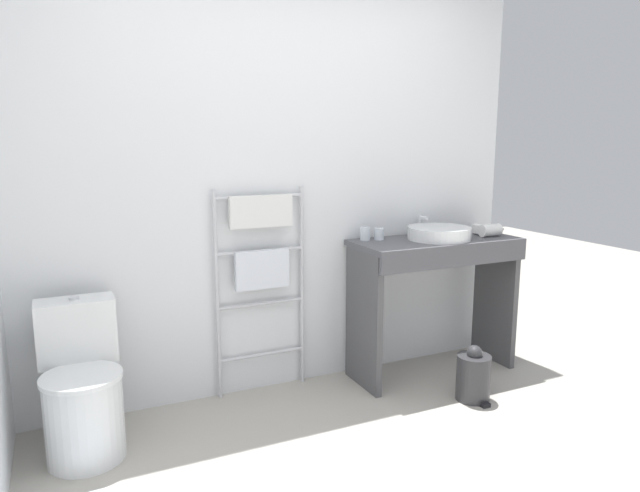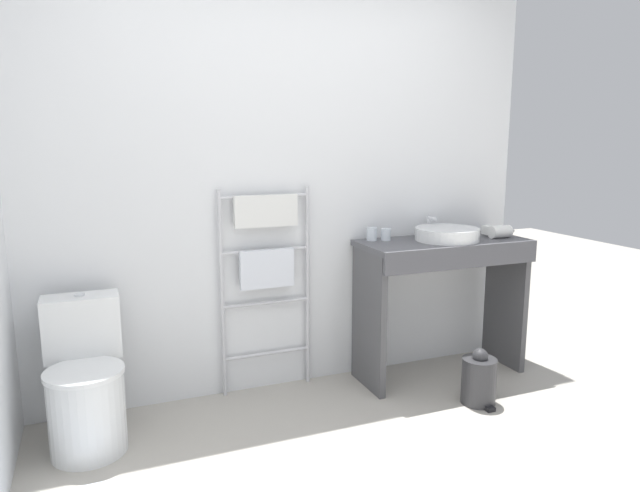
# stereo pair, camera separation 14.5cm
# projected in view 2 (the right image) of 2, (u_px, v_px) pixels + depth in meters

# --- Properties ---
(wall_back) EXTENTS (3.23, 0.12, 2.68)m
(wall_back) POSITION_uv_depth(u_px,v_px,m) (283.00, 168.00, 3.41)
(wall_back) COLOR silver
(wall_back) RESTS_ON ground_plane
(toilet) EXTENTS (0.37, 0.52, 0.74)m
(toilet) POSITION_uv_depth(u_px,v_px,m) (86.00, 386.00, 2.80)
(toilet) COLOR white
(toilet) RESTS_ON ground_plane
(towel_radiator) EXTENTS (0.56, 0.06, 1.23)m
(towel_radiator) POSITION_uv_depth(u_px,v_px,m) (266.00, 255.00, 3.35)
(towel_radiator) COLOR silver
(towel_radiator) RESTS_ON ground_plane
(vanity_counter) EXTENTS (1.07, 0.46, 0.89)m
(vanity_counter) POSITION_uv_depth(u_px,v_px,m) (443.00, 283.00, 3.61)
(vanity_counter) COLOR #4C4C51
(vanity_counter) RESTS_ON ground_plane
(sink_basin) EXTENTS (0.40, 0.40, 0.08)m
(sink_basin) POSITION_uv_depth(u_px,v_px,m) (447.00, 234.00, 3.56)
(sink_basin) COLOR white
(sink_basin) RESTS_ON vanity_counter
(faucet) EXTENTS (0.02, 0.10, 0.13)m
(faucet) POSITION_uv_depth(u_px,v_px,m) (430.00, 223.00, 3.73)
(faucet) COLOR silver
(faucet) RESTS_ON vanity_counter
(cup_near_wall) EXTENTS (0.06, 0.06, 0.08)m
(cup_near_wall) POSITION_uv_depth(u_px,v_px,m) (372.00, 234.00, 3.55)
(cup_near_wall) COLOR silver
(cup_near_wall) RESTS_ON vanity_counter
(cup_near_edge) EXTENTS (0.06, 0.06, 0.07)m
(cup_near_edge) POSITION_uv_depth(u_px,v_px,m) (386.00, 234.00, 3.56)
(cup_near_edge) COLOR silver
(cup_near_edge) RESTS_ON vanity_counter
(hair_dryer) EXTENTS (0.19, 0.16, 0.08)m
(hair_dryer) POSITION_uv_depth(u_px,v_px,m) (500.00, 231.00, 3.66)
(hair_dryer) COLOR white
(hair_dryer) RESTS_ON vanity_counter
(trash_bin) EXTENTS (0.20, 0.23, 0.33)m
(trash_bin) POSITION_uv_depth(u_px,v_px,m) (479.00, 379.00, 3.29)
(trash_bin) COLOR #333335
(trash_bin) RESTS_ON ground_plane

